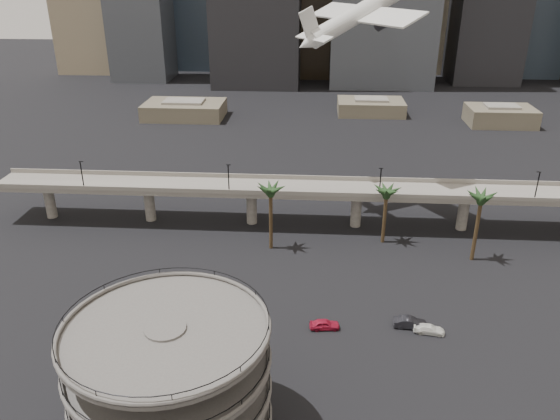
# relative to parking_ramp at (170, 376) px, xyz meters

# --- Properties ---
(parking_ramp) EXTENTS (22.20, 22.20, 17.35)m
(parking_ramp) POSITION_rel_parking_ramp_xyz_m (0.00, 0.00, 0.00)
(parking_ramp) COLOR #54504E
(parking_ramp) RESTS_ON ground
(overpass) EXTENTS (130.00, 9.30, 14.70)m
(overpass) POSITION_rel_parking_ramp_xyz_m (13.00, 59.00, -2.50)
(overpass) COLOR slate
(overpass) RESTS_ON ground
(palm_trees) EXTENTS (42.40, 10.40, 14.00)m
(palm_trees) POSITION_rel_parking_ramp_xyz_m (27.02, 48.65, 1.59)
(palm_trees) COLOR #41321C
(palm_trees) RESTS_ON ground
(low_buildings) EXTENTS (135.00, 27.50, 6.80)m
(low_buildings) POSITION_rel_parking_ramp_xyz_m (19.89, 146.30, -6.97)
(low_buildings) COLOR brown
(low_buildings) RESTS_ON ground
(airborne_jet) EXTENTS (29.88, 28.72, 16.34)m
(airborne_jet) POSITION_rel_parking_ramp_xyz_m (24.74, 73.86, 32.12)
(airborne_jet) COLOR silver
(airborne_jet) RESTS_ON ground
(car_a) EXTENTS (4.72, 2.29, 1.55)m
(car_a) POSITION_rel_parking_ramp_xyz_m (17.24, 22.82, -9.06)
(car_a) COLOR #B91A39
(car_a) RESTS_ON ground
(car_b) EXTENTS (5.18, 2.08, 1.67)m
(car_b) POSITION_rel_parking_ramp_xyz_m (30.28, 24.01, -9.00)
(car_b) COLOR black
(car_b) RESTS_ON ground
(car_c) EXTENTS (4.85, 2.48, 1.35)m
(car_c) POSITION_rel_parking_ramp_xyz_m (32.93, 22.82, -9.16)
(car_c) COLOR white
(car_c) RESTS_ON ground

